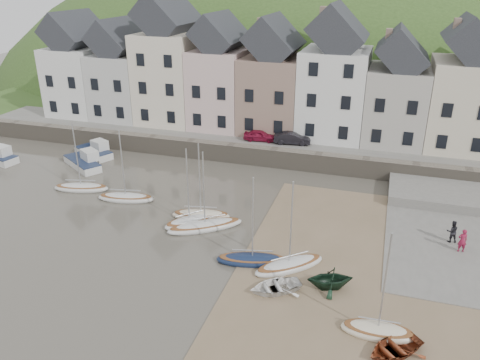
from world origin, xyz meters
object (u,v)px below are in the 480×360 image
(rowboat_green, at_px, (330,278))
(person_dark, at_px, (452,231))
(rowboat_white, at_px, (275,286))
(rowboat_red, at_px, (394,348))
(car_right, at_px, (292,138))
(sailboat_0, at_px, (81,187))
(car_left, at_px, (260,135))
(person_red, at_px, (462,241))

(rowboat_green, relative_size, person_dark, 1.68)
(person_dark, bearing_deg, rowboat_white, 30.39)
(rowboat_red, distance_m, car_right, 27.56)
(rowboat_white, height_order, rowboat_red, rowboat_white)
(rowboat_green, distance_m, person_dark, 10.84)
(sailboat_0, xyz_separation_m, person_dark, (30.05, 0.13, 0.67))
(rowboat_green, xyz_separation_m, car_left, (-10.14, 21.02, 1.39))
(rowboat_white, relative_size, car_right, 0.85)
(rowboat_red, bearing_deg, person_red, 115.76)
(rowboat_white, bearing_deg, sailboat_0, -149.30)
(rowboat_green, xyz_separation_m, person_red, (7.91, 6.75, 0.19))
(rowboat_white, bearing_deg, person_dark, 96.81)
(person_dark, bearing_deg, car_left, -47.73)
(rowboat_green, bearing_deg, rowboat_white, -88.68)
(sailboat_0, bearing_deg, rowboat_green, -19.01)
(rowboat_green, relative_size, person_red, 1.61)
(person_red, relative_size, person_dark, 1.04)
(rowboat_white, xyz_separation_m, person_dark, (10.42, 9.17, 0.55))
(sailboat_0, distance_m, person_dark, 30.06)
(rowboat_white, distance_m, car_right, 22.64)
(sailboat_0, height_order, rowboat_green, sailboat_0)
(rowboat_white, xyz_separation_m, rowboat_green, (3.04, 1.24, 0.39))
(car_left, height_order, car_right, car_right)
(rowboat_red, bearing_deg, rowboat_white, -158.66)
(rowboat_red, distance_m, car_left, 29.03)
(car_right, bearing_deg, sailboat_0, 121.21)
(car_left, bearing_deg, person_red, -133.61)
(rowboat_white, height_order, person_dark, person_dark)
(rowboat_white, distance_m, rowboat_red, 7.52)
(rowboat_green, xyz_separation_m, rowboat_red, (3.79, -4.39, -0.40))
(car_left, bearing_deg, rowboat_white, -167.60)
(sailboat_0, relative_size, rowboat_green, 2.32)
(rowboat_green, distance_m, car_left, 23.38)
(person_red, bearing_deg, sailboat_0, -15.68)
(sailboat_0, relative_size, rowboat_white, 2.01)
(person_red, bearing_deg, car_right, -57.95)
(rowboat_white, relative_size, person_dark, 1.94)
(sailboat_0, bearing_deg, car_left, 46.50)
(rowboat_green, distance_m, rowboat_red, 5.81)
(rowboat_red, bearing_deg, sailboat_0, -158.67)
(rowboat_white, xyz_separation_m, car_right, (-3.70, 22.26, 1.82))
(rowboat_green, relative_size, rowboat_red, 0.88)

